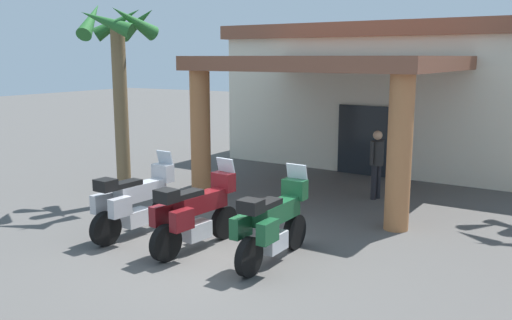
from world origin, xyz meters
TOP-DOWN VIEW (x-y plane):
  - ground_plane at (0.00, 0.00)m, footprint 80.00×80.00m
  - motel_building at (0.14, 11.18)m, footprint 10.92×12.47m
  - motorcycle_silver at (-2.01, 0.14)m, footprint 0.74×2.21m
  - motorcycle_maroon at (-0.48, 0.08)m, footprint 0.79×2.21m
  - motorcycle_green at (1.05, 0.25)m, footprint 0.71×2.21m
  - pedestrian at (1.19, 5.38)m, footprint 0.32×0.51m
  - palm_tree_roadside at (-4.02, 1.92)m, footprint 1.88×1.97m

SIDE VIEW (x-z plane):
  - ground_plane at x=0.00m, z-range 0.00..0.00m
  - motorcycle_silver at x=-2.01m, z-range -0.11..1.50m
  - motorcycle_maroon at x=-0.48m, z-range -0.11..1.50m
  - motorcycle_green at x=1.05m, z-range -0.11..1.50m
  - pedestrian at x=1.19m, z-range 0.14..1.88m
  - motel_building at x=0.14m, z-range 0.05..4.60m
  - palm_tree_roadside at x=-4.02m, z-range 1.05..5.96m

